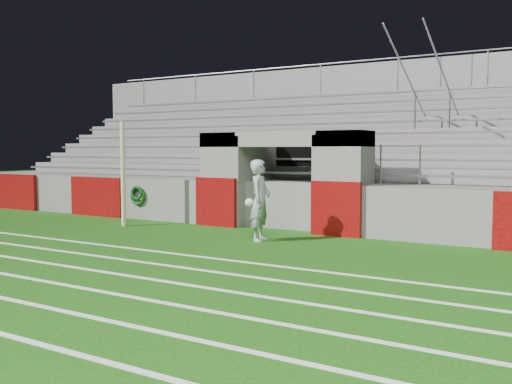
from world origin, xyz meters
The scene contains 5 objects.
ground centered at (0.00, 0.00, 0.00)m, with size 90.00×90.00×0.00m, color #16490C.
field_post centered at (-4.01, 1.62, 1.45)m, with size 0.13×0.13×2.90m, color beige.
stadium_structure centered at (0.00, 7.97, 1.49)m, with size 26.00×8.48×5.42m.
goalkeeper_with_ball centered at (0.58, 1.35, 0.95)m, with size 0.64×0.77×1.90m.
hose_coil centered at (-4.72, 2.93, 0.75)m, with size 0.58×0.15×0.61m.
Camera 1 is at (7.36, -9.94, 2.10)m, focal length 40.00 mm.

